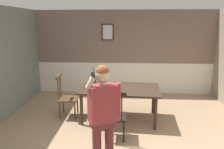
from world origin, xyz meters
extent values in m
plane|color=#9E7F60|center=(0.00, 0.00, 0.00)|extent=(6.52, 6.52, 0.00)
cube|color=#756056|center=(0.00, 2.96, 1.83)|extent=(5.79, 0.12, 1.67)
cube|color=silver|center=(0.00, 2.97, 0.50)|extent=(5.79, 0.14, 1.00)
cube|color=silver|center=(0.00, 2.94, 1.00)|extent=(5.79, 0.05, 0.06)
cube|color=#382314|center=(-0.53, 2.89, 1.98)|extent=(0.38, 0.03, 0.51)
cube|color=silver|center=(-0.53, 2.87, 1.98)|extent=(0.30, 0.01, 0.43)
cube|color=#38281E|center=(-0.09, 0.84, 0.76)|extent=(1.91, 1.23, 0.04)
cylinder|color=#38281E|center=(-0.93, 0.45, 0.37)|extent=(0.07, 0.07, 0.74)
cylinder|color=#38281E|center=(0.70, 0.33, 0.37)|extent=(0.07, 0.07, 0.74)
cylinder|color=#38281E|center=(-0.87, 1.35, 0.37)|extent=(0.07, 0.07, 0.74)
cylinder|color=#38281E|center=(0.76, 1.23, 0.37)|extent=(0.07, 0.07, 0.74)
cube|color=black|center=(-0.15, -0.06, 0.45)|extent=(0.45, 0.45, 0.03)
cube|color=black|center=(-0.15, -0.26, 0.99)|extent=(0.44, 0.05, 0.06)
cylinder|color=black|center=(-0.29, -0.25, 0.74)|extent=(0.02, 0.02, 0.55)
cylinder|color=black|center=(-0.15, -0.26, 0.74)|extent=(0.02, 0.02, 0.55)
cylinder|color=black|center=(-0.02, -0.26, 0.74)|extent=(0.02, 0.02, 0.55)
cylinder|color=black|center=(-0.32, 0.12, 0.22)|extent=(0.04, 0.04, 0.44)
cylinder|color=black|center=(0.03, 0.12, 0.22)|extent=(0.04, 0.04, 0.44)
cylinder|color=black|center=(-0.33, -0.23, 0.22)|extent=(0.04, 0.04, 0.44)
cylinder|color=black|center=(0.02, -0.24, 0.22)|extent=(0.04, 0.04, 0.44)
cube|color=#513823|center=(-1.35, 0.93, 0.44)|extent=(0.48, 0.48, 0.03)
cube|color=#513823|center=(-1.56, 0.92, 1.02)|extent=(0.06, 0.46, 0.06)
cylinder|color=#513823|center=(-1.56, 1.06, 0.75)|extent=(0.02, 0.02, 0.59)
cylinder|color=#513823|center=(-1.56, 0.92, 0.75)|extent=(0.02, 0.02, 0.59)
cylinder|color=#513823|center=(-1.55, 0.79, 0.75)|extent=(0.02, 0.02, 0.59)
cylinder|color=#513823|center=(-1.17, 1.12, 0.21)|extent=(0.04, 0.04, 0.43)
cylinder|color=#513823|center=(-1.16, 0.76, 0.21)|extent=(0.04, 0.04, 0.43)
cylinder|color=#513823|center=(-1.54, 1.11, 0.21)|extent=(0.04, 0.04, 0.43)
cylinder|color=#513823|center=(-1.52, 0.74, 0.21)|extent=(0.04, 0.04, 0.43)
cylinder|color=brown|center=(-0.21, -0.97, 0.40)|extent=(0.14, 0.14, 0.81)
cylinder|color=brown|center=(-0.39, -1.07, 0.40)|extent=(0.14, 0.14, 0.81)
cube|color=brown|center=(-0.30, -1.02, 0.78)|extent=(0.43, 0.35, 0.12)
cube|color=#993338|center=(-0.30, -1.02, 1.09)|extent=(0.47, 0.39, 0.57)
cylinder|color=#993338|center=(-0.07, -0.91, 1.11)|extent=(0.09, 0.09, 0.54)
cylinder|color=beige|center=(-0.46, -1.12, 1.44)|extent=(0.16, 0.10, 0.20)
cylinder|color=beige|center=(-0.30, -1.02, 1.40)|extent=(0.09, 0.09, 0.05)
sphere|color=beige|center=(-0.30, -1.02, 1.54)|extent=(0.22, 0.22, 0.22)
sphere|color=brown|center=(-0.30, -1.02, 1.58)|extent=(0.21, 0.21, 0.21)
cube|color=#2D2D33|center=(-0.42, -1.12, 1.52)|extent=(0.08, 0.06, 0.17)
cylinder|color=black|center=(-0.42, -1.12, 1.64)|extent=(0.01, 0.01, 0.08)
camera|label=1|loc=(0.03, -4.10, 2.27)|focal=35.16mm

